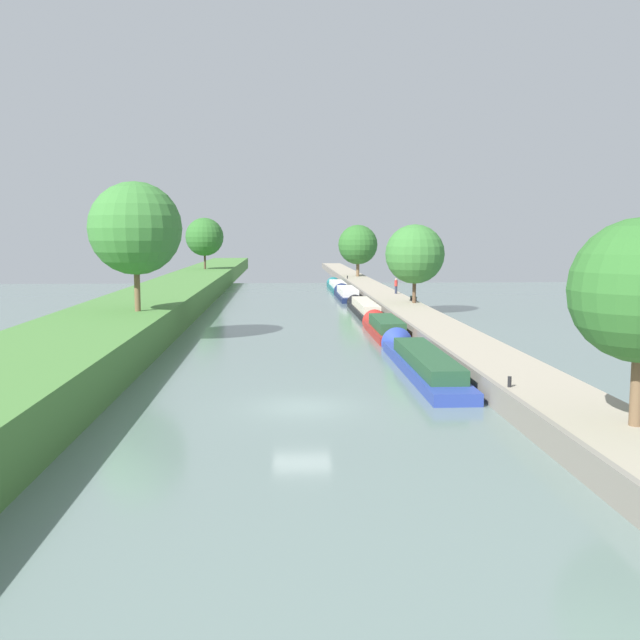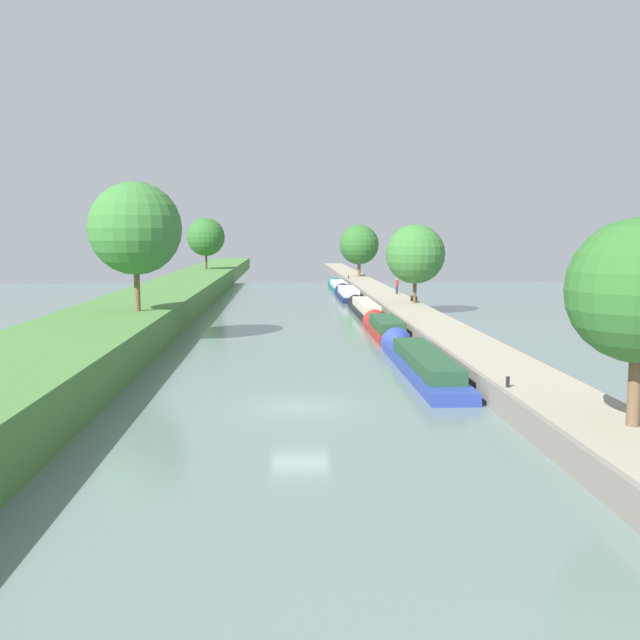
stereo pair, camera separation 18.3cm
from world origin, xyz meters
TOP-DOWN VIEW (x-y plane):
  - ground_plane at (0.00, 0.00)m, footprint 160.00×160.00m
  - left_grassy_bank at (-12.14, 0.00)m, footprint 7.56×260.00m
  - right_towpath at (10.28, 0.00)m, footprint 3.84×260.00m
  - stone_quay at (8.23, 0.00)m, footprint 0.25×260.00m
  - narrowboat_blue at (6.72, 8.18)m, footprint 2.18×16.69m
  - narrowboat_red at (6.75, 22.54)m, footprint 2.14×11.25m
  - narrowboat_black at (6.83, 36.32)m, footprint 1.81×16.30m
  - narrowboat_navy at (6.70, 53.17)m, footprint 2.20×13.33m
  - narrowboat_teal at (6.64, 66.95)m, footprint 2.07×14.37m
  - tree_rightbank_midnear at (11.48, 35.81)m, footprint 5.50×5.50m
  - tree_rightbank_midfar at (10.78, 79.01)m, footprint 6.01×6.01m
  - tree_leftbank_downstream at (-10.54, 18.34)m, footprint 6.19×6.19m
  - tree_leftbank_upstream at (-12.36, 78.13)m, footprint 5.68×5.68m
  - person_walking at (11.49, 46.47)m, footprint 0.34×0.34m
  - mooring_bollard_near at (8.66, -1.22)m, footprint 0.16×0.16m
  - mooring_bollard_far at (8.66, 73.20)m, footprint 0.16×0.16m
  - park_bench at (11.75, 37.57)m, footprint 0.44×1.50m

SIDE VIEW (x-z plane):
  - ground_plane at x=0.00m, z-range 0.00..0.00m
  - narrowboat_teal at x=6.64m, z-range -0.52..1.45m
  - narrowboat_blue at x=6.72m, z-range -0.52..1.55m
  - right_towpath at x=10.28m, z-range 0.00..1.05m
  - narrowboat_red at x=6.75m, z-range -0.52..1.57m
  - narrowboat_navy at x=6.70m, z-range -0.53..1.58m
  - narrowboat_black at x=6.83m, z-range -0.41..1.47m
  - stone_quay at x=8.23m, z-range 0.00..1.10m
  - left_grassy_bank at x=-12.14m, z-range 0.00..2.26m
  - mooring_bollard_near at x=8.66m, z-range 1.05..1.50m
  - mooring_bollard_far at x=8.66m, z-range 1.05..1.50m
  - park_bench at x=11.75m, z-range 1.16..1.63m
  - person_walking at x=11.49m, z-range 1.09..2.75m
  - tree_rightbank_midnear at x=11.48m, z-range 1.94..9.24m
  - tree_rightbank_midfar at x=10.78m, z-range 1.95..9.79m
  - tree_leftbank_upstream at x=-12.36m, z-range 3.24..10.88m
  - tree_leftbank_downstream at x=-10.54m, z-range 3.48..12.11m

